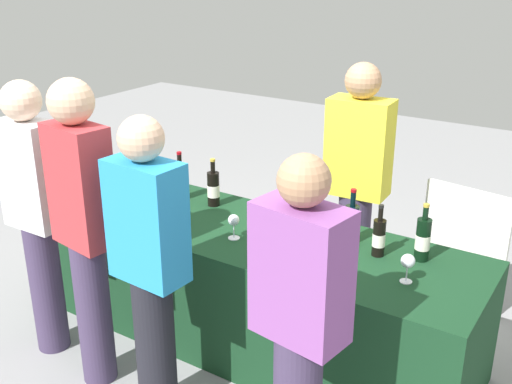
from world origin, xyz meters
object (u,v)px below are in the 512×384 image
Objects in this scene: wine_bottle_1 at (180,182)px; menu_board at (463,248)px; wine_bottle_3 at (302,217)px; wine_glass_1 at (234,221)px; wine_glass_0 at (145,202)px; guest_1 at (84,223)px; server_pouring at (357,181)px; wine_bottle_6 at (423,239)px; guest_0 at (36,209)px; guest_3 at (300,320)px; wine_bottle_4 at (352,223)px; wine_bottle_0 at (131,175)px; wine_glass_2 at (408,262)px; guest_2 at (150,262)px; wine_bottle_2 at (213,188)px; wine_bottle_5 at (379,237)px.

wine_bottle_1 reaches higher than menu_board.
wine_glass_1 is (-0.31, -0.23, -0.02)m from wine_bottle_3.
wine_glass_0 is 0.60m from guest_1.
menu_board is (0.61, 0.42, -0.48)m from server_pouring.
guest_0 is (-1.94, -0.90, 0.05)m from wine_bottle_6.
server_pouring reaches higher than wine_bottle_6.
wine_bottle_1 is 1.02× the size of wine_bottle_6.
menu_board is at bearing 93.02° from guest_3.
wine_bottle_4 is 0.40m from wine_bottle_6.
wine_bottle_1 is 0.94m from guest_0.
wine_glass_0 is at bearing 110.07° from guest_1.
guest_1 reaches higher than wine_bottle_0.
wine_bottle_1 is 2.15× the size of wine_glass_2.
wine_glass_2 is at bearing 37.93° from guest_2.
wine_glass_1 reaches higher than menu_board.
guest_3 is at bearing -40.28° from wine_bottle_2.
wine_bottle_6 is at bearing 93.70° from wine_glass_2.
guest_0 reaches higher than wine_bottle_3.
wine_glass_0 is at bearing 164.82° from guest_3.
guest_2 is 2.23m from menu_board.
wine_bottle_3 is at bearing -113.67° from menu_board.
wine_bottle_1 is 1.03× the size of wine_bottle_2.
wine_glass_2 is at bearing -40.37° from wine_bottle_5.
guest_2 is at bearing -58.03° from wine_bottle_1.
wine_bottle_5 is 0.17× the size of guest_1.
guest_2 is (-0.35, -0.89, 0.00)m from wine_bottle_3.
server_pouring reaches higher than guest_3.
wine_bottle_5 is (1.41, -0.06, -0.01)m from wine_bottle_1.
guest_2 is at bearing 71.60° from server_pouring.
server_pouring is 1.04× the size of guest_2.
wine_bottle_5 is 0.81m from wine_glass_1.
wine_bottle_0 is 0.39m from wine_bottle_1.
guest_1 is at bearing -147.05° from wine_bottle_6.
wine_glass_1 is (0.64, -0.31, -0.01)m from wine_bottle_1.
wine_bottle_2 is 0.37× the size of menu_board.
wine_bottle_0 is 1.06m from wine_glass_1.
wine_bottle_1 reaches higher than wine_bottle_2.
wine_bottle_0 is 0.84m from guest_0.
wine_glass_0 is 0.18× the size of menu_board.
guest_0 is at bearing -154.54° from wine_bottle_5.
wine_bottle_3 reaches higher than menu_board.
guest_0 is (0.06, -0.83, 0.06)m from wine_bottle_0.
menu_board is (-0.00, 0.95, -0.45)m from wine_bottle_6.
wine_glass_2 is (0.02, -0.27, -0.01)m from wine_bottle_6.
wine_bottle_0 is 0.51m from wine_glass_0.
wine_bottle_3 reaches higher than wine_bottle_2.
wine_bottle_1 is at bearing -179.55° from wine_bottle_6.
wine_bottle_3 is 2.23× the size of wine_glass_2.
wine_bottle_1 is at bearing 69.58° from guest_0.
wine_bottle_0 is at bearing 19.77° from server_pouring.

